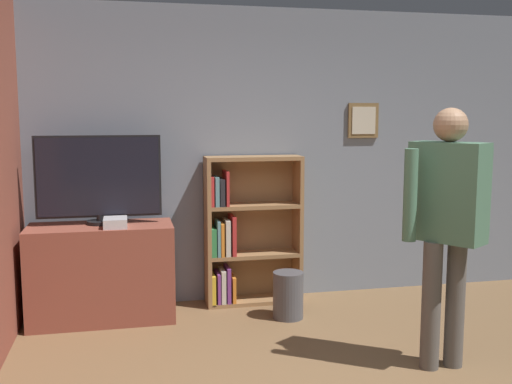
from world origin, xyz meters
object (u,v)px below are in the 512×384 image
game_console (115,223)px  bookshelf (244,234)px  person (447,214)px  television (99,179)px  waste_bin (288,295)px

game_console → bookshelf: 1.20m
person → bookshelf: bearing=178.4°
television → bookshelf: (1.26, 0.15, -0.56)m
game_console → bookshelf: (1.13, 0.32, -0.21)m
game_console → waste_bin: 1.58m
game_console → person: 2.59m
game_console → bookshelf: bookshelf is taller
television → game_console: (0.13, -0.17, -0.35)m
person → waste_bin: (-0.77, 1.19, -0.87)m
bookshelf → waste_bin: bearing=-59.8°
game_console → television: bearing=126.6°
television → waste_bin: (1.55, -0.35, -1.00)m
bookshelf → waste_bin: 0.73m
game_console → waste_bin: size_ratio=0.60×
bookshelf → waste_bin: bookshelf is taller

